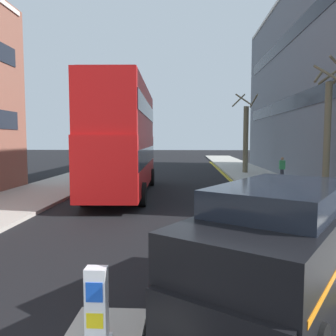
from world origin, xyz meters
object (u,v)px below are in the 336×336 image
Objects in this scene: keep_left_bollard at (97,312)px; pedestrian_far at (282,169)px; taxi_minivan at (277,248)px; double_decker_bus_away at (124,136)px.

pedestrian_far is at bearing 67.41° from keep_left_bollard.
pedestrian_far is at bearing 74.16° from taxi_minivan.
keep_left_bollard is at bearing -152.90° from taxi_minivan.
double_decker_bus_away reaches higher than pedestrian_far.
keep_left_bollard is 13.74m from double_decker_bus_away.
taxi_minivan reaches higher than pedestrian_far.
double_decker_bus_away is 10.35m from pedestrian_far.
keep_left_bollard is 0.10× the size of double_decker_bus_away.
double_decker_bus_away is at bearing 111.64° from taxi_minivan.
taxi_minivan is (2.69, 1.38, 0.46)m from keep_left_bollard.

